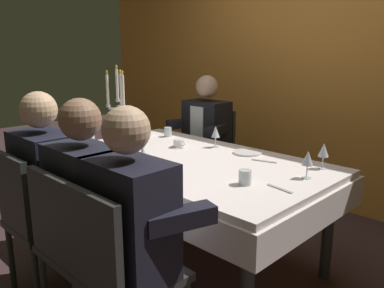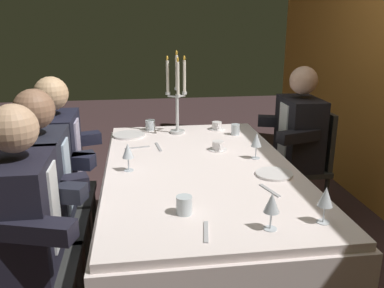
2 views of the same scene
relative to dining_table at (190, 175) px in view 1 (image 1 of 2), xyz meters
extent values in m
plane|color=#3E2A2B|center=(0.00, 0.00, -0.62)|extent=(12.00, 12.00, 0.00)
cube|color=orange|center=(0.00, 1.66, 0.73)|extent=(6.00, 0.12, 2.70)
cube|color=white|center=(0.00, 0.00, 0.10)|extent=(1.90, 1.10, 0.04)
cube|color=white|center=(0.00, 0.00, -0.01)|extent=(1.94, 1.14, 0.18)
cylinder|color=#2D2E2C|center=(-0.83, -0.43, -0.27)|extent=(0.07, 0.07, 0.70)
cylinder|color=#2D2E2C|center=(0.83, -0.43, -0.27)|extent=(0.07, 0.07, 0.70)
cylinder|color=#2D2E2C|center=(-0.83, 0.43, -0.27)|extent=(0.07, 0.07, 0.70)
cylinder|color=#2D2E2C|center=(0.83, 0.43, -0.27)|extent=(0.07, 0.07, 0.70)
cylinder|color=silver|center=(-0.74, -0.06, 0.13)|extent=(0.11, 0.11, 0.02)
cylinder|color=silver|center=(-0.74, -0.06, 0.28)|extent=(0.02, 0.02, 0.28)
cylinder|color=silver|center=(-0.74, -0.06, 0.46)|extent=(0.04, 0.04, 0.02)
cylinder|color=white|center=(-0.74, -0.06, 0.58)|extent=(0.02, 0.02, 0.23)
ellipsoid|color=yellow|center=(-0.74, -0.06, 0.72)|extent=(0.02, 0.02, 0.03)
cylinder|color=silver|center=(-0.70, -0.06, 0.40)|extent=(0.07, 0.01, 0.01)
cylinder|color=silver|center=(-0.66, -0.06, 0.42)|extent=(0.04, 0.04, 0.02)
cylinder|color=white|center=(-0.66, -0.06, 0.54)|extent=(0.02, 0.02, 0.23)
ellipsoid|color=yellow|center=(-0.66, -0.06, 0.68)|extent=(0.02, 0.02, 0.03)
cylinder|color=silver|center=(-0.76, -0.03, 0.40)|extent=(0.05, 0.07, 0.01)
cylinder|color=silver|center=(-0.77, 0.00, 0.42)|extent=(0.04, 0.04, 0.02)
cylinder|color=white|center=(-0.77, 0.00, 0.54)|extent=(0.02, 0.02, 0.23)
ellipsoid|color=yellow|center=(-0.77, 0.00, 0.68)|extent=(0.02, 0.02, 0.03)
cylinder|color=silver|center=(-0.76, -0.09, 0.40)|extent=(0.05, 0.07, 0.01)
cylinder|color=silver|center=(-0.77, -0.13, 0.42)|extent=(0.04, 0.04, 0.02)
cylinder|color=white|center=(-0.77, -0.13, 0.54)|extent=(0.02, 0.02, 0.23)
ellipsoid|color=yellow|center=(-0.77, -0.13, 0.68)|extent=(0.02, 0.02, 0.03)
cylinder|color=white|center=(-0.70, -0.43, 0.13)|extent=(0.24, 0.24, 0.01)
cylinder|color=white|center=(0.21, 0.39, 0.13)|extent=(0.21, 0.21, 0.01)
cylinder|color=silver|center=(-0.08, 0.36, 0.12)|extent=(0.06, 0.06, 0.00)
cylinder|color=silver|center=(-0.08, 0.36, 0.16)|extent=(0.01, 0.01, 0.07)
cone|color=silver|center=(-0.08, 0.36, 0.24)|extent=(0.07, 0.07, 0.08)
cylinder|color=#E0D172|center=(-0.08, 0.36, 0.22)|extent=(0.04, 0.04, 0.03)
cylinder|color=silver|center=(0.79, 0.17, 0.12)|extent=(0.06, 0.06, 0.00)
cylinder|color=silver|center=(0.79, 0.17, 0.16)|extent=(0.01, 0.01, 0.07)
cone|color=silver|center=(0.79, 0.17, 0.24)|extent=(0.07, 0.07, 0.08)
cylinder|color=#E0D172|center=(0.79, 0.17, 0.22)|extent=(0.04, 0.04, 0.03)
cylinder|color=silver|center=(0.76, 0.41, 0.12)|extent=(0.06, 0.06, 0.00)
cylinder|color=silver|center=(0.76, 0.41, 0.16)|extent=(0.01, 0.01, 0.07)
cone|color=silver|center=(0.76, 0.41, 0.24)|extent=(0.07, 0.07, 0.08)
cylinder|color=silver|center=(0.02, -0.42, 0.12)|extent=(0.06, 0.06, 0.00)
cylinder|color=silver|center=(0.02, -0.42, 0.16)|extent=(0.01, 0.01, 0.07)
cone|color=silver|center=(0.02, -0.42, 0.24)|extent=(0.07, 0.07, 0.08)
cylinder|color=silver|center=(-0.85, -0.26, 0.16)|extent=(0.08, 0.08, 0.08)
cylinder|color=silver|center=(-0.63, 0.37, 0.16)|extent=(0.06, 0.06, 0.08)
cylinder|color=silver|center=(0.60, -0.17, 0.16)|extent=(0.07, 0.07, 0.08)
cylinder|color=white|center=(-0.80, 0.26, 0.12)|extent=(0.12, 0.12, 0.01)
cylinder|color=white|center=(-0.80, 0.26, 0.15)|extent=(0.08, 0.08, 0.05)
torus|color=white|center=(-0.75, 0.26, 0.15)|extent=(0.04, 0.01, 0.04)
cylinder|color=white|center=(-0.28, 0.16, 0.12)|extent=(0.12, 0.12, 0.01)
cylinder|color=white|center=(-0.28, 0.16, 0.15)|extent=(0.08, 0.08, 0.05)
torus|color=white|center=(-0.23, 0.16, 0.15)|extent=(0.04, 0.01, 0.04)
cube|color=#B7B7BC|center=(-0.40, -0.37, 0.12)|extent=(0.05, 0.17, 0.01)
cube|color=#B7B7BC|center=(0.41, 0.29, 0.12)|extent=(0.17, 0.06, 0.01)
cube|color=#B7B7BC|center=(-0.40, -0.23, 0.12)|extent=(0.19, 0.04, 0.01)
cube|color=#B7B7BC|center=(0.78, -0.10, 0.12)|extent=(0.17, 0.05, 0.01)
cylinder|color=#2D2E2C|center=(-0.83, 0.70, -0.41)|extent=(0.04, 0.04, 0.42)
cylinder|color=#2D2E2C|center=(-0.47, 0.70, -0.41)|extent=(0.04, 0.04, 0.42)
cylinder|color=#2D2E2C|center=(-0.83, 1.06, -0.41)|extent=(0.04, 0.04, 0.42)
cylinder|color=#2D2E2C|center=(-0.47, 1.06, -0.41)|extent=(0.04, 0.04, 0.42)
cube|color=#2D2E2C|center=(-0.65, 0.88, -0.18)|extent=(0.42, 0.42, 0.04)
cube|color=#2D2E2C|center=(-0.65, 1.07, 0.06)|extent=(0.38, 0.04, 0.44)
cube|color=black|center=(-0.65, 0.88, 0.11)|extent=(0.42, 0.26, 0.54)
cube|color=white|center=(-0.65, 0.75, 0.14)|extent=(0.16, 0.01, 0.40)
sphere|color=tan|center=(-0.65, 0.88, 0.51)|extent=(0.21, 0.21, 0.21)
cube|color=black|center=(-0.87, 0.78, 0.15)|extent=(0.19, 0.34, 0.08)
cube|color=black|center=(-0.43, 0.78, 0.15)|extent=(0.19, 0.34, 0.08)
cylinder|color=#2D2E2C|center=(-0.15, -0.70, -0.41)|extent=(0.04, 0.04, 0.42)
cylinder|color=#2D2E2C|center=(-0.51, -0.70, -0.41)|extent=(0.04, 0.04, 0.42)
cylinder|color=#2D2E2C|center=(-0.15, -1.06, -0.41)|extent=(0.04, 0.04, 0.42)
cylinder|color=#2D2E2C|center=(-0.51, -1.06, -0.41)|extent=(0.04, 0.04, 0.42)
cube|color=#2D2E2C|center=(-0.33, -0.88, -0.18)|extent=(0.42, 0.42, 0.04)
cube|color=#2D2E2C|center=(-0.33, -1.07, 0.06)|extent=(0.38, 0.04, 0.44)
cube|color=black|center=(-0.33, -0.88, 0.11)|extent=(0.42, 0.26, 0.54)
cube|color=#B9B0CE|center=(-0.33, -0.75, 0.14)|extent=(0.16, 0.01, 0.40)
sphere|color=#D9AD80|center=(-0.33, -0.88, 0.51)|extent=(0.21, 0.21, 0.21)
cube|color=black|center=(-0.11, -0.78, 0.15)|extent=(0.19, 0.34, 0.08)
cube|color=black|center=(-0.55, -0.78, 0.15)|extent=(0.19, 0.34, 0.08)
cylinder|color=#2D2E2C|center=(0.30, -0.70, -0.41)|extent=(0.04, 0.04, 0.42)
cylinder|color=#2D2E2C|center=(-0.06, -0.70, -0.41)|extent=(0.04, 0.04, 0.42)
cylinder|color=#2D2E2C|center=(-0.06, -1.06, -0.41)|extent=(0.04, 0.04, 0.42)
cube|color=#2D2E2C|center=(0.12, -0.88, -0.18)|extent=(0.42, 0.42, 0.04)
cube|color=#2D2E2C|center=(0.12, -1.07, 0.06)|extent=(0.38, 0.04, 0.44)
cube|color=#1F212D|center=(0.12, -0.88, 0.11)|extent=(0.42, 0.26, 0.54)
cube|color=silver|center=(0.12, -0.75, 0.14)|extent=(0.16, 0.01, 0.40)
sphere|color=#92694E|center=(0.12, -0.88, 0.51)|extent=(0.21, 0.21, 0.21)
cube|color=#1F212D|center=(0.34, -0.78, 0.15)|extent=(0.19, 0.34, 0.08)
cube|color=#1F212D|center=(-0.10, -0.78, 0.15)|extent=(0.19, 0.34, 0.08)
cylinder|color=#2D2E2C|center=(0.32, -0.70, -0.41)|extent=(0.04, 0.04, 0.42)
cube|color=#2D2E2C|center=(0.50, -0.88, -0.18)|extent=(0.42, 0.42, 0.04)
cube|color=#2D2E2C|center=(0.50, -1.07, 0.06)|extent=(0.38, 0.04, 0.44)
cube|color=black|center=(0.50, -0.88, 0.11)|extent=(0.42, 0.26, 0.54)
cube|color=white|center=(0.50, -0.75, 0.14)|extent=(0.16, 0.01, 0.40)
sphere|color=tan|center=(0.50, -0.88, 0.51)|extent=(0.21, 0.21, 0.21)
cube|color=black|center=(0.72, -0.78, 0.15)|extent=(0.19, 0.34, 0.08)
cube|color=black|center=(0.28, -0.78, 0.15)|extent=(0.19, 0.34, 0.08)
camera|label=1|loc=(1.84, -1.85, 0.84)|focal=36.75mm
camera|label=2|loc=(2.24, -0.36, 0.96)|focal=38.06mm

